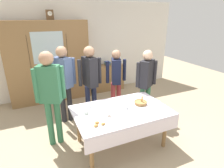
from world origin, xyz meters
name	(u,v)px	position (x,y,z in m)	size (l,w,h in m)	color
ground_plane	(116,137)	(0.00, 0.00, 0.00)	(12.00, 12.00, 0.00)	tan
back_wall	(79,49)	(0.00, 2.65, 1.35)	(6.40, 0.10, 2.70)	silver
dining_table	(122,115)	(0.00, -0.24, 0.63)	(1.67, 1.07, 0.72)	olive
wall_cabinet	(49,63)	(-0.90, 2.35, 1.09)	(2.13, 0.46, 2.18)	olive
mantel_clock	(50,15)	(-0.75, 2.35, 2.30)	(0.18, 0.11, 0.24)	brown
bookshelf_low	(107,77)	(0.82, 2.41, 0.41)	(1.02, 0.35, 0.83)	olive
book_stack	(107,63)	(0.82, 2.41, 0.88)	(0.17, 0.23, 0.11)	#664C7A
tea_cup_back_edge	(89,106)	(-0.50, 0.11, 0.75)	(0.13, 0.13, 0.06)	white
tea_cup_front_edge	(108,115)	(-0.29, -0.31, 0.75)	(0.13, 0.13, 0.06)	white
tea_cup_far_right	(86,112)	(-0.61, -0.08, 0.75)	(0.13, 0.13, 0.06)	silver
tea_cup_near_right	(127,107)	(0.10, -0.21, 0.75)	(0.13, 0.13, 0.06)	white
bread_basket	(141,102)	(0.43, -0.15, 0.76)	(0.24, 0.24, 0.16)	#9E7542
pastry_plate	(99,125)	(-0.53, -0.51, 0.74)	(0.28, 0.28, 0.05)	white
spoon_back_edge	(117,123)	(-0.25, -0.55, 0.73)	(0.12, 0.02, 0.01)	silver
spoon_far_right	(111,110)	(-0.17, -0.14, 0.73)	(0.12, 0.02, 0.01)	silver
person_near_right_end	(90,77)	(-0.23, 0.86, 1.04)	(0.52, 0.39, 1.71)	#191E38
person_behind_table_left	(116,76)	(0.46, 0.98, 0.94)	(0.52, 0.41, 1.56)	#933338
person_by_cabinet	(50,90)	(-1.11, 0.32, 1.08)	(0.52, 0.33, 1.76)	#33704C
person_behind_table_right	(146,79)	(0.92, 0.41, 0.98)	(0.52, 0.37, 1.61)	#33704C
person_beside_shelf	(64,78)	(-0.75, 1.03, 1.05)	(0.52, 0.41, 1.72)	#232328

